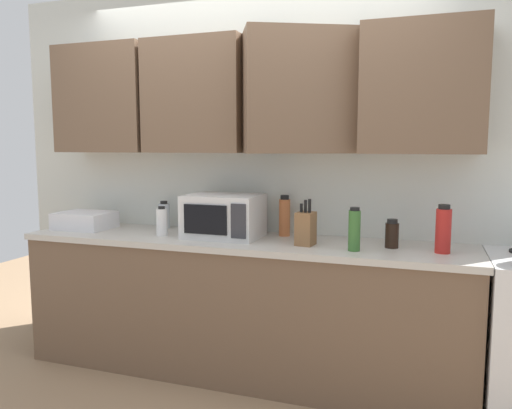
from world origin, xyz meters
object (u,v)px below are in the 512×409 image
Objects in this scene: knife_block at (306,228)px; bottle_clear_tall at (164,215)px; microwave at (224,216)px; bottle_spice_jar at (285,216)px; dish_rack at (85,220)px; bottle_red_sauce at (443,230)px; bottle_soy_dark at (392,234)px; bottle_white_jar at (162,222)px; bottle_green_oil at (354,230)px.

knife_block reaches higher than bottle_clear_tall.
microwave is 0.58m from bottle_clear_tall.
bottle_spice_jar is at bearing -1.06° from bottle_clear_tall.
bottle_clear_tall is at bearing 166.36° from knife_block.
dish_rack is 1.92× the size of bottle_clear_tall.
bottle_red_sauce is 1.61× the size of bottle_soy_dark.
knife_block is at bearing 0.18° from bottle_white_jar.
microwave is 1.92× the size of bottle_green_oil.
microwave reaches higher than bottle_soy_dark.
bottle_white_jar reaches higher than bottle_soy_dark.
bottle_spice_jar is (-0.20, 0.25, 0.03)m from knife_block.
bottle_green_oil is at bearing -32.69° from bottle_spice_jar.
microwave is at bearing -19.11° from bottle_clear_tall.
bottle_red_sauce reaches higher than bottle_white_jar.
bottle_clear_tall is (0.53, 0.21, 0.03)m from dish_rack.
knife_block is (0.57, -0.08, -0.04)m from microwave.
microwave is at bearing 0.89° from dish_rack.
bottle_clear_tall is at bearing 166.49° from bottle_green_oil.
bottle_green_oil is (1.42, -0.34, 0.03)m from bottle_clear_tall.
bottle_clear_tall is at bearing 172.80° from bottle_red_sauce.
bottle_red_sauce is 1.00m from bottle_spice_jar.
knife_block is at bearing 167.00° from bottle_green_oil.
dish_rack is 2.15m from bottle_soy_dark.
bottle_red_sauce is (2.42, -0.03, 0.07)m from dish_rack.
bottle_red_sauce reaches higher than bottle_green_oil.
knife_block is 1.42× the size of bottle_clear_tall.
bottle_soy_dark is at bearing 9.80° from knife_block.
bottle_green_oil is (0.50, -0.32, -0.01)m from bottle_spice_jar.
microwave reaches higher than bottle_white_jar.
bottle_green_oil reaches higher than dish_rack.
bottle_red_sauce is at bearing -7.20° from bottle_clear_tall.
bottle_spice_jar reaches higher than bottle_clear_tall.
bottle_spice_jar is (-0.70, 0.17, 0.05)m from bottle_soy_dark.
bottle_green_oil is at bearing -13.51° from bottle_clear_tall.
knife_block is 1.03× the size of bottle_spice_jar.
bottle_red_sauce is 1.09× the size of bottle_green_oil.
bottle_red_sauce is at bearing 1.14° from bottle_white_jar.
bottle_soy_dark is at bearing -13.46° from bottle_spice_jar.
dish_rack is at bearing -158.72° from bottle_clear_tall.
bottle_soy_dark is 0.72m from bottle_spice_jar.
microwave reaches higher than dish_rack.
bottle_clear_tall reaches higher than bottle_soy_dark.
knife_block reaches higher than microwave.
bottle_soy_dark is at bearing 0.59° from dish_rack.
knife_block is at bearing -170.20° from bottle_soy_dark.
bottle_spice_jar reaches higher than bottle_soy_dark.
bottle_white_jar is (0.14, -0.27, -0.00)m from bottle_clear_tall.
microwave is at bearing 171.90° from knife_block.
knife_block is 1.15m from bottle_clear_tall.
bottle_soy_dark is 0.68× the size of bottle_green_oil.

